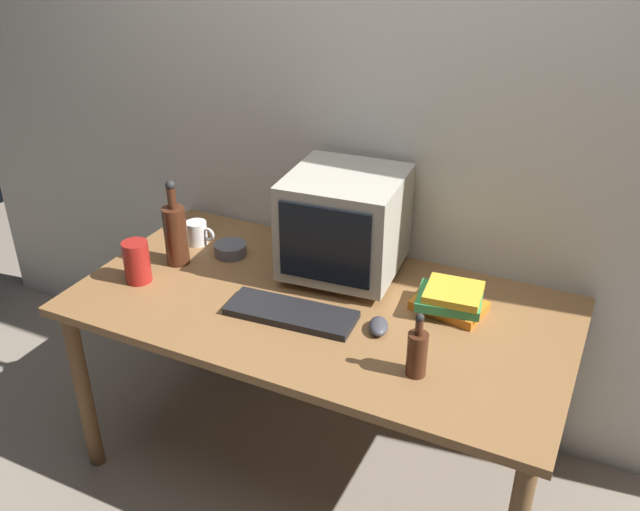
{
  "coord_description": "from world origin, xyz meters",
  "views": [
    {
      "loc": [
        0.84,
        -1.74,
        1.94
      ],
      "look_at": [
        0.0,
        0.0,
        0.89
      ],
      "focal_mm": 38.83,
      "sensor_mm": 36.0,
      "label": 1
    }
  ],
  "objects_px": {
    "crt_monitor": "(345,224)",
    "cd_spindle": "(230,249)",
    "metal_canister": "(137,262)",
    "mug": "(197,233)",
    "computer_mouse": "(378,326)",
    "bottle_short": "(417,352)",
    "book_stack": "(450,300)",
    "bottle_tall": "(176,233)",
    "keyboard": "(291,313)"
  },
  "relations": [
    {
      "from": "crt_monitor",
      "to": "cd_spindle",
      "type": "xyz_separation_m",
      "value": [
        -0.43,
        -0.07,
        -0.17
      ]
    },
    {
      "from": "cd_spindle",
      "to": "metal_canister",
      "type": "height_order",
      "value": "metal_canister"
    },
    {
      "from": "mug",
      "to": "crt_monitor",
      "type": "bearing_deg",
      "value": 4.02
    },
    {
      "from": "computer_mouse",
      "to": "bottle_short",
      "type": "height_order",
      "value": "bottle_short"
    },
    {
      "from": "computer_mouse",
      "to": "mug",
      "type": "relative_size",
      "value": 0.83
    },
    {
      "from": "cd_spindle",
      "to": "metal_canister",
      "type": "relative_size",
      "value": 0.8
    },
    {
      "from": "computer_mouse",
      "to": "metal_canister",
      "type": "distance_m",
      "value": 0.87
    },
    {
      "from": "book_stack",
      "to": "bottle_short",
      "type": "bearing_deg",
      "value": -89.04
    },
    {
      "from": "bottle_tall",
      "to": "metal_canister",
      "type": "relative_size",
      "value": 2.15
    },
    {
      "from": "computer_mouse",
      "to": "cd_spindle",
      "type": "xyz_separation_m",
      "value": [
        -0.68,
        0.22,
        0.0
      ]
    },
    {
      "from": "crt_monitor",
      "to": "bottle_tall",
      "type": "xyz_separation_m",
      "value": [
        -0.57,
        -0.2,
        -0.07
      ]
    },
    {
      "from": "computer_mouse",
      "to": "mug",
      "type": "distance_m",
      "value": 0.88
    },
    {
      "from": "keyboard",
      "to": "metal_canister",
      "type": "height_order",
      "value": "metal_canister"
    },
    {
      "from": "book_stack",
      "to": "cd_spindle",
      "type": "height_order",
      "value": "book_stack"
    },
    {
      "from": "bottle_short",
      "to": "keyboard",
      "type": "bearing_deg",
      "value": 166.88
    },
    {
      "from": "bottle_short",
      "to": "metal_canister",
      "type": "height_order",
      "value": "bottle_short"
    },
    {
      "from": "metal_canister",
      "to": "mug",
      "type": "bearing_deg",
      "value": 85.7
    },
    {
      "from": "keyboard",
      "to": "cd_spindle",
      "type": "distance_m",
      "value": 0.48
    },
    {
      "from": "crt_monitor",
      "to": "book_stack",
      "type": "bearing_deg",
      "value": -11.39
    },
    {
      "from": "crt_monitor",
      "to": "metal_canister",
      "type": "height_order",
      "value": "crt_monitor"
    },
    {
      "from": "book_stack",
      "to": "bottle_tall",
      "type": "bearing_deg",
      "value": -173.34
    },
    {
      "from": "keyboard",
      "to": "computer_mouse",
      "type": "height_order",
      "value": "computer_mouse"
    },
    {
      "from": "mug",
      "to": "book_stack",
      "type": "bearing_deg",
      "value": -2.33
    },
    {
      "from": "keyboard",
      "to": "bottle_short",
      "type": "xyz_separation_m",
      "value": [
        0.46,
        -0.11,
        0.06
      ]
    },
    {
      "from": "computer_mouse",
      "to": "mug",
      "type": "height_order",
      "value": "mug"
    },
    {
      "from": "bottle_tall",
      "to": "mug",
      "type": "bearing_deg",
      "value": 97.95
    },
    {
      "from": "crt_monitor",
      "to": "computer_mouse",
      "type": "distance_m",
      "value": 0.42
    },
    {
      "from": "crt_monitor",
      "to": "mug",
      "type": "relative_size",
      "value": 3.46
    },
    {
      "from": "crt_monitor",
      "to": "bottle_tall",
      "type": "height_order",
      "value": "crt_monitor"
    },
    {
      "from": "crt_monitor",
      "to": "bottle_tall",
      "type": "bearing_deg",
      "value": -160.98
    },
    {
      "from": "mug",
      "to": "cd_spindle",
      "type": "bearing_deg",
      "value": -8.35
    },
    {
      "from": "book_stack",
      "to": "cd_spindle",
      "type": "distance_m",
      "value": 0.85
    },
    {
      "from": "bottle_tall",
      "to": "keyboard",
      "type": "bearing_deg",
      "value": -14.07
    },
    {
      "from": "bottle_short",
      "to": "bottle_tall",
      "type": "bearing_deg",
      "value": 166.37
    },
    {
      "from": "keyboard",
      "to": "mug",
      "type": "distance_m",
      "value": 0.63
    },
    {
      "from": "bottle_tall",
      "to": "book_stack",
      "type": "xyz_separation_m",
      "value": [
        0.99,
        0.12,
        -0.08
      ]
    },
    {
      "from": "bottle_tall",
      "to": "cd_spindle",
      "type": "distance_m",
      "value": 0.22
    },
    {
      "from": "crt_monitor",
      "to": "metal_canister",
      "type": "bearing_deg",
      "value": -149.54
    },
    {
      "from": "computer_mouse",
      "to": "book_stack",
      "type": "height_order",
      "value": "book_stack"
    },
    {
      "from": "keyboard",
      "to": "computer_mouse",
      "type": "bearing_deg",
      "value": 4.54
    },
    {
      "from": "crt_monitor",
      "to": "keyboard",
      "type": "distance_m",
      "value": 0.38
    },
    {
      "from": "metal_canister",
      "to": "keyboard",
      "type": "bearing_deg",
      "value": 3.18
    },
    {
      "from": "book_stack",
      "to": "metal_canister",
      "type": "xyz_separation_m",
      "value": [
        -1.03,
        -0.28,
        0.03
      ]
    },
    {
      "from": "bottle_short",
      "to": "cd_spindle",
      "type": "relative_size",
      "value": 1.69
    },
    {
      "from": "keyboard",
      "to": "computer_mouse",
      "type": "relative_size",
      "value": 4.2
    },
    {
      "from": "bottle_tall",
      "to": "bottle_short",
      "type": "relative_size",
      "value": 1.59
    },
    {
      "from": "bottle_short",
      "to": "metal_canister",
      "type": "relative_size",
      "value": 1.35
    },
    {
      "from": "metal_canister",
      "to": "crt_monitor",
      "type": "bearing_deg",
      "value": 30.46
    },
    {
      "from": "crt_monitor",
      "to": "bottle_tall",
      "type": "relative_size",
      "value": 1.29
    },
    {
      "from": "keyboard",
      "to": "book_stack",
      "type": "bearing_deg",
      "value": 24.56
    }
  ]
}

